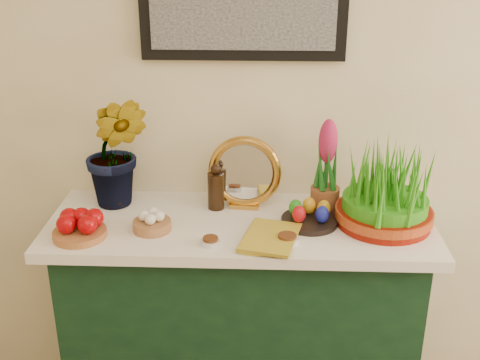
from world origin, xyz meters
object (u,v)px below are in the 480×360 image
Objects in this scene: mirror at (245,173)px; book at (245,234)px; wheatgrass_sabzeh at (386,192)px; hyacinth_green at (115,134)px; sideboard at (241,325)px.

book is (0.01, -0.26, -0.12)m from mirror.
mirror is 0.81× the size of wheatgrass_sabzeh.
hyacinth_green is at bearing 172.60° from wheatgrass_sabzeh.
book is at bearing -165.66° from wheatgrass_sabzeh.
wheatgrass_sabzeh reaches higher than mirror.
sideboard is 3.74× the size of wheatgrass_sabzeh.
hyacinth_green is 2.04× the size of mirror.
hyacinth_green is 2.44× the size of book.
sideboard is at bearing 178.89° from wheatgrass_sabzeh.
mirror is 0.52m from wheatgrass_sabzeh.
mirror is 0.29m from book.
wheatgrass_sabzeh reaches higher than sideboard.
sideboard is 0.89m from hyacinth_green.
sideboard is at bearing 112.43° from book.
sideboard is 0.78m from wheatgrass_sabzeh.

